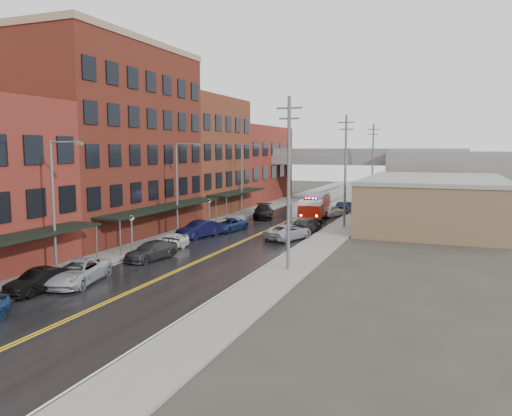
% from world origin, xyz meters
% --- Properties ---
extents(ground, '(220.00, 220.00, 0.00)m').
position_xyz_m(ground, '(0.00, 0.00, 0.00)').
color(ground, '#2D2B26').
rests_on(ground, ground).
extents(road, '(11.00, 160.00, 0.02)m').
position_xyz_m(road, '(0.00, 30.00, 0.01)').
color(road, black).
rests_on(road, ground).
extents(sidewalk_left, '(3.00, 160.00, 0.15)m').
position_xyz_m(sidewalk_left, '(-7.30, 30.00, 0.07)').
color(sidewalk_left, slate).
rests_on(sidewalk_left, ground).
extents(sidewalk_right, '(3.00, 160.00, 0.15)m').
position_xyz_m(sidewalk_right, '(7.30, 30.00, 0.07)').
color(sidewalk_right, slate).
rests_on(sidewalk_right, ground).
extents(curb_left, '(0.30, 160.00, 0.15)m').
position_xyz_m(curb_left, '(-5.65, 30.00, 0.07)').
color(curb_left, gray).
rests_on(curb_left, ground).
extents(curb_right, '(0.30, 160.00, 0.15)m').
position_xyz_m(curb_right, '(5.65, 30.00, 0.07)').
color(curb_right, gray).
rests_on(curb_right, ground).
extents(brick_building_b, '(9.00, 20.00, 18.00)m').
position_xyz_m(brick_building_b, '(-13.30, 23.00, 9.00)').
color(brick_building_b, '#532016').
rests_on(brick_building_b, ground).
extents(brick_building_c, '(9.00, 15.00, 15.00)m').
position_xyz_m(brick_building_c, '(-13.30, 40.50, 7.50)').
color(brick_building_c, '#5E2B1C').
rests_on(brick_building_c, ground).
extents(brick_building_far, '(9.00, 20.00, 12.00)m').
position_xyz_m(brick_building_far, '(-13.30, 58.00, 6.00)').
color(brick_building_far, maroon).
rests_on(brick_building_far, ground).
extents(tan_building, '(14.00, 22.00, 5.00)m').
position_xyz_m(tan_building, '(16.00, 40.00, 2.50)').
color(tan_building, brown).
rests_on(tan_building, ground).
extents(right_far_block, '(18.00, 30.00, 8.00)m').
position_xyz_m(right_far_block, '(18.00, 70.00, 4.00)').
color(right_far_block, slate).
rests_on(right_far_block, ground).
extents(awning_1, '(2.60, 18.00, 3.09)m').
position_xyz_m(awning_1, '(-7.49, 23.00, 2.99)').
color(awning_1, black).
rests_on(awning_1, ground).
extents(awning_2, '(2.60, 13.00, 3.09)m').
position_xyz_m(awning_2, '(-7.49, 40.50, 2.99)').
color(awning_2, black).
rests_on(awning_2, ground).
extents(globe_lamp_1, '(0.44, 0.44, 3.12)m').
position_xyz_m(globe_lamp_1, '(-6.40, 16.00, 2.31)').
color(globe_lamp_1, '#59595B').
rests_on(globe_lamp_1, ground).
extents(globe_lamp_2, '(0.44, 0.44, 3.12)m').
position_xyz_m(globe_lamp_2, '(-6.40, 30.00, 2.31)').
color(globe_lamp_2, '#59595B').
rests_on(globe_lamp_2, ground).
extents(street_lamp_0, '(2.64, 0.22, 9.00)m').
position_xyz_m(street_lamp_0, '(-6.55, 8.00, 5.19)').
color(street_lamp_0, '#59595B').
rests_on(street_lamp_0, ground).
extents(street_lamp_1, '(2.64, 0.22, 9.00)m').
position_xyz_m(street_lamp_1, '(-6.55, 24.00, 5.19)').
color(street_lamp_1, '#59595B').
rests_on(street_lamp_1, ground).
extents(street_lamp_2, '(2.64, 0.22, 9.00)m').
position_xyz_m(street_lamp_2, '(-6.55, 40.00, 5.19)').
color(street_lamp_2, '#59595B').
rests_on(street_lamp_2, ground).
extents(utility_pole_0, '(1.80, 0.24, 12.00)m').
position_xyz_m(utility_pole_0, '(7.20, 15.00, 6.31)').
color(utility_pole_0, '#59595B').
rests_on(utility_pole_0, ground).
extents(utility_pole_1, '(1.80, 0.24, 12.00)m').
position_xyz_m(utility_pole_1, '(7.20, 35.00, 6.31)').
color(utility_pole_1, '#59595B').
rests_on(utility_pole_1, ground).
extents(utility_pole_2, '(1.80, 0.24, 12.00)m').
position_xyz_m(utility_pole_2, '(7.20, 55.00, 6.31)').
color(utility_pole_2, '#59595B').
rests_on(utility_pole_2, ground).
extents(overpass, '(40.00, 10.00, 7.50)m').
position_xyz_m(overpass, '(0.00, 62.00, 5.99)').
color(overpass, slate).
rests_on(overpass, ground).
extents(fire_truck, '(3.89, 8.47, 3.02)m').
position_xyz_m(fire_truck, '(2.53, 40.48, 1.64)').
color(fire_truck, '#A01407').
rests_on(fire_truck, ground).
extents(parked_car_left_1, '(1.73, 4.30, 1.39)m').
position_xyz_m(parked_car_left_1, '(-5.00, 4.70, 0.69)').
color(parked_car_left_1, black).
rests_on(parked_car_left_1, ground).
extents(parked_car_left_2, '(3.62, 5.87, 1.52)m').
position_xyz_m(parked_car_left_2, '(-4.22, 7.00, 0.76)').
color(parked_car_left_2, '#A0A4A8').
rests_on(parked_car_left_2, ground).
extents(parked_car_left_3, '(2.85, 5.04, 1.38)m').
position_xyz_m(parked_car_left_3, '(-3.67, 14.62, 0.69)').
color(parked_car_left_3, '#2A2B2D').
rests_on(parked_car_left_3, ground).
extents(parked_car_left_4, '(2.69, 4.48, 1.43)m').
position_xyz_m(parked_car_left_4, '(-4.54, 18.28, 0.71)').
color(parked_car_left_4, silver).
rests_on(parked_car_left_4, ground).
extents(parked_car_left_5, '(3.07, 5.16, 1.60)m').
position_xyz_m(parked_car_left_5, '(-4.66, 24.45, 0.80)').
color(parked_car_left_5, black).
rests_on(parked_car_left_5, ground).
extents(parked_car_left_6, '(3.12, 5.13, 1.33)m').
position_xyz_m(parked_car_left_6, '(-3.60, 28.80, 0.66)').
color(parked_car_left_6, navy).
rests_on(parked_car_left_6, ground).
extents(parked_car_left_7, '(3.88, 6.05, 1.63)m').
position_xyz_m(parked_car_left_7, '(-3.60, 39.20, 0.82)').
color(parked_car_left_7, black).
rests_on(parked_car_left_7, ground).
extents(parked_car_right_0, '(4.01, 5.78, 1.47)m').
position_xyz_m(parked_car_right_0, '(3.60, 26.52, 0.73)').
color(parked_car_right_0, '#9D9FA5').
rests_on(parked_car_right_0, ground).
extents(parked_car_right_1, '(2.46, 5.19, 1.46)m').
position_xyz_m(parked_car_right_1, '(4.00, 31.13, 0.73)').
color(parked_car_right_1, black).
rests_on(parked_car_right_1, ground).
extents(parked_car_right_2, '(3.10, 4.82, 1.53)m').
position_xyz_m(parked_car_right_2, '(3.91, 43.54, 0.76)').
color(parked_car_right_2, silver).
rests_on(parked_car_right_2, ground).
extents(parked_car_right_3, '(2.01, 4.71, 1.51)m').
position_xyz_m(parked_car_right_3, '(4.82, 47.80, 0.75)').
color(parked_car_right_3, black).
rests_on(parked_car_right_3, ground).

